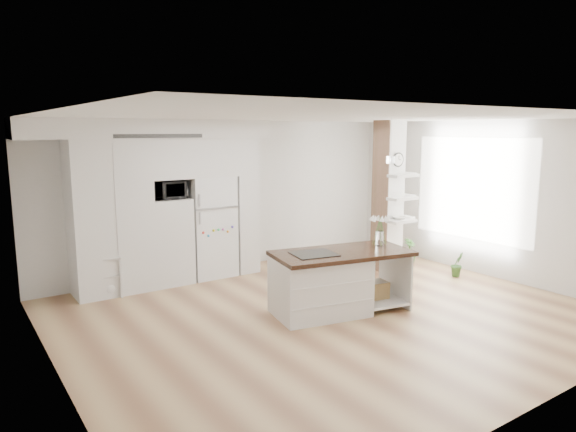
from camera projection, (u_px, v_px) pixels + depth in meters
name	position (u px, v px, depth m)	size (l,w,h in m)	color
floor	(330.00, 313.00, 7.17)	(7.00, 6.00, 0.01)	tan
room	(332.00, 181.00, 6.86)	(7.04, 6.04, 2.72)	white
cabinet_wall	(157.00, 194.00, 8.28)	(4.00, 0.71, 2.70)	silver
refrigerator	(209.00, 226.00, 8.91)	(0.78, 0.69, 1.75)	white
column	(394.00, 197.00, 9.19)	(0.69, 0.90, 2.70)	silver
window	(473.00, 189.00, 9.11)	(2.40, 2.40, 0.00)	white
pendant_light	(411.00, 157.00, 7.89)	(0.12, 0.12, 0.10)	white
kitchen_island	(328.00, 281.00, 7.11)	(2.06, 1.28, 1.43)	silver
bookshelf	(105.00, 279.00, 7.82)	(0.58, 0.41, 0.63)	silver
floor_plant_a	(457.00, 264.00, 8.95)	(0.24, 0.19, 0.43)	#3A6D2B
floor_plant_b	(409.00, 251.00, 9.85)	(0.27, 0.27, 0.47)	#3A6D2B
microwave	(168.00, 190.00, 8.33)	(0.54, 0.37, 0.30)	#2D2D2D
shelf_plant	(397.00, 185.00, 9.44)	(0.27, 0.23, 0.30)	#3A6D2B
decor_bowl	(400.00, 218.00, 9.02)	(0.22, 0.22, 0.05)	white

